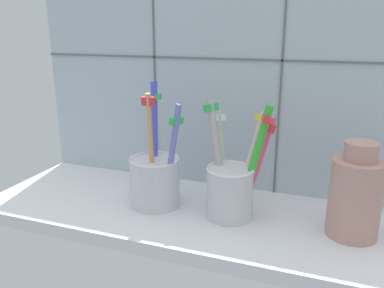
# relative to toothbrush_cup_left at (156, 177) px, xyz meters

# --- Properties ---
(counter_slab) EXTENTS (0.64, 0.22, 0.02)m
(counter_slab) POSITION_rel_toothbrush_cup_left_xyz_m (0.06, -0.00, -0.05)
(counter_slab) COLOR silver
(counter_slab) RESTS_ON ground
(tile_wall_back) EXTENTS (0.64, 0.02, 0.45)m
(tile_wall_back) POSITION_rel_toothbrush_cup_left_xyz_m (0.06, 0.12, 0.16)
(tile_wall_back) COLOR #B2C1CC
(tile_wall_back) RESTS_ON ground
(toothbrush_cup_left) EXTENTS (0.09, 0.08, 0.19)m
(toothbrush_cup_left) POSITION_rel_toothbrush_cup_left_xyz_m (0.00, 0.00, 0.00)
(toothbrush_cup_left) COLOR silver
(toothbrush_cup_left) RESTS_ON counter_slab
(toothbrush_cup_right) EXTENTS (0.10, 0.09, 0.17)m
(toothbrush_cup_right) POSITION_rel_toothbrush_cup_left_xyz_m (0.12, 0.00, 0.00)
(toothbrush_cup_right) COLOR silver
(toothbrush_cup_right) RESTS_ON counter_slab
(ceramic_vase) EXTENTS (0.07, 0.07, 0.13)m
(ceramic_vase) POSITION_rel_toothbrush_cup_left_xyz_m (0.28, 0.00, 0.01)
(ceramic_vase) COLOR tan
(ceramic_vase) RESTS_ON counter_slab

